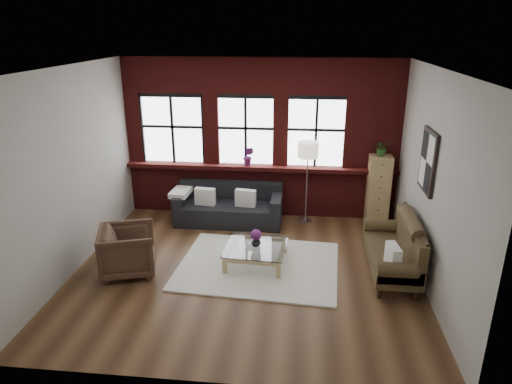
# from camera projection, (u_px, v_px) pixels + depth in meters

# --- Properties ---
(floor) EXTENTS (5.50, 5.50, 0.00)m
(floor) POSITION_uv_depth(u_px,v_px,m) (246.00, 271.00, 7.43)
(floor) COLOR #472C1A
(floor) RESTS_ON ground
(ceiling) EXTENTS (5.50, 5.50, 0.00)m
(ceiling) POSITION_uv_depth(u_px,v_px,m) (244.00, 68.00, 6.33)
(ceiling) COLOR white
(ceiling) RESTS_ON ground
(wall_back) EXTENTS (5.50, 0.00, 5.50)m
(wall_back) POSITION_uv_depth(u_px,v_px,m) (261.00, 139.00, 9.21)
(wall_back) COLOR #AAA89F
(wall_back) RESTS_ON ground
(wall_front) EXTENTS (5.50, 0.00, 5.50)m
(wall_front) POSITION_uv_depth(u_px,v_px,m) (214.00, 256.00, 4.54)
(wall_front) COLOR #AAA89F
(wall_front) RESTS_ON ground
(wall_left) EXTENTS (0.00, 5.00, 5.00)m
(wall_left) POSITION_uv_depth(u_px,v_px,m) (72.00, 172.00, 7.15)
(wall_left) COLOR #AAA89F
(wall_left) RESTS_ON ground
(wall_right) EXTENTS (0.00, 5.00, 5.00)m
(wall_right) POSITION_uv_depth(u_px,v_px,m) (433.00, 184.00, 6.61)
(wall_right) COLOR #AAA89F
(wall_right) RESTS_ON ground
(brick_backwall) EXTENTS (5.50, 0.12, 3.20)m
(brick_backwall) POSITION_uv_depth(u_px,v_px,m) (261.00, 140.00, 9.16)
(brick_backwall) COLOR maroon
(brick_backwall) RESTS_ON floor
(sill_ledge) EXTENTS (5.50, 0.30, 0.08)m
(sill_ledge) POSITION_uv_depth(u_px,v_px,m) (260.00, 167.00, 9.27)
(sill_ledge) COLOR maroon
(sill_ledge) RESTS_ON brick_backwall
(window_left) EXTENTS (1.38, 0.10, 1.50)m
(window_left) POSITION_uv_depth(u_px,v_px,m) (173.00, 130.00, 9.29)
(window_left) COLOR black
(window_left) RESTS_ON brick_backwall
(window_mid) EXTENTS (1.38, 0.10, 1.50)m
(window_mid) POSITION_uv_depth(u_px,v_px,m) (246.00, 132.00, 9.14)
(window_mid) COLOR black
(window_mid) RESTS_ON brick_backwall
(window_right) EXTENTS (1.38, 0.10, 1.50)m
(window_right) POSITION_uv_depth(u_px,v_px,m) (316.00, 133.00, 9.01)
(window_right) COLOR black
(window_right) RESTS_ON brick_backwall
(wall_poster) EXTENTS (0.05, 0.74, 0.94)m
(wall_poster) POSITION_uv_depth(u_px,v_px,m) (428.00, 161.00, 6.81)
(wall_poster) COLOR black
(wall_poster) RESTS_ON wall_right
(shag_rug) EXTENTS (2.72, 2.20, 0.03)m
(shag_rug) POSITION_uv_depth(u_px,v_px,m) (258.00, 265.00, 7.56)
(shag_rug) COLOR white
(shag_rug) RESTS_ON floor
(dark_sofa) EXTENTS (2.12, 0.86, 0.77)m
(dark_sofa) POSITION_uv_depth(u_px,v_px,m) (229.00, 204.00, 9.13)
(dark_sofa) COLOR black
(dark_sofa) RESTS_ON floor
(pillow_a) EXTENTS (0.41, 0.19, 0.34)m
(pillow_a) POSITION_uv_depth(u_px,v_px,m) (205.00, 197.00, 9.01)
(pillow_a) COLOR white
(pillow_a) RESTS_ON dark_sofa
(pillow_b) EXTENTS (0.42, 0.20, 0.34)m
(pillow_b) POSITION_uv_depth(u_px,v_px,m) (246.00, 198.00, 8.94)
(pillow_b) COLOR white
(pillow_b) RESTS_ON dark_sofa
(vintage_settee) EXTENTS (0.77, 1.74, 0.93)m
(vintage_settee) POSITION_uv_depth(u_px,v_px,m) (391.00, 247.00, 7.20)
(vintage_settee) COLOR #42341E
(vintage_settee) RESTS_ON floor
(pillow_settee) EXTENTS (0.19, 0.39, 0.34)m
(pillow_settee) POSITION_uv_depth(u_px,v_px,m) (393.00, 256.00, 6.67)
(pillow_settee) COLOR white
(pillow_settee) RESTS_ON vintage_settee
(armchair) EXTENTS (1.06, 1.04, 0.77)m
(armchair) POSITION_uv_depth(u_px,v_px,m) (128.00, 250.00, 7.26)
(armchair) COLOR #432E21
(armchair) RESTS_ON floor
(coffee_table) EXTENTS (1.05, 1.05, 0.33)m
(coffee_table) POSITION_uv_depth(u_px,v_px,m) (256.00, 255.00, 7.61)
(coffee_table) COLOR tan
(coffee_table) RESTS_ON shag_rug
(vase) EXTENTS (0.19, 0.19, 0.17)m
(vase) POSITION_uv_depth(u_px,v_px,m) (256.00, 241.00, 7.52)
(vase) COLOR #B2B2B2
(vase) RESTS_ON coffee_table
(flowers) EXTENTS (0.18, 0.18, 0.18)m
(flowers) POSITION_uv_depth(u_px,v_px,m) (256.00, 235.00, 7.48)
(flowers) COLOR #6C256C
(flowers) RESTS_ON vase
(drawer_chest) EXTENTS (0.43, 0.43, 1.39)m
(drawer_chest) POSITION_uv_depth(u_px,v_px,m) (378.00, 190.00, 9.04)
(drawer_chest) COLOR tan
(drawer_chest) RESTS_ON floor
(potted_plant_top) EXTENTS (0.34, 0.31, 0.32)m
(potted_plant_top) POSITION_uv_depth(u_px,v_px,m) (382.00, 148.00, 8.74)
(potted_plant_top) COLOR #2D5923
(potted_plant_top) RESTS_ON drawer_chest
(floor_lamp) EXTENTS (0.40, 0.40, 1.81)m
(floor_lamp) POSITION_uv_depth(u_px,v_px,m) (307.00, 179.00, 8.97)
(floor_lamp) COLOR #A5A5A8
(floor_lamp) RESTS_ON floor
(sill_plant) EXTENTS (0.26, 0.23, 0.40)m
(sill_plant) POSITION_uv_depth(u_px,v_px,m) (248.00, 156.00, 9.18)
(sill_plant) COLOR #6C256C
(sill_plant) RESTS_ON sill_ledge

